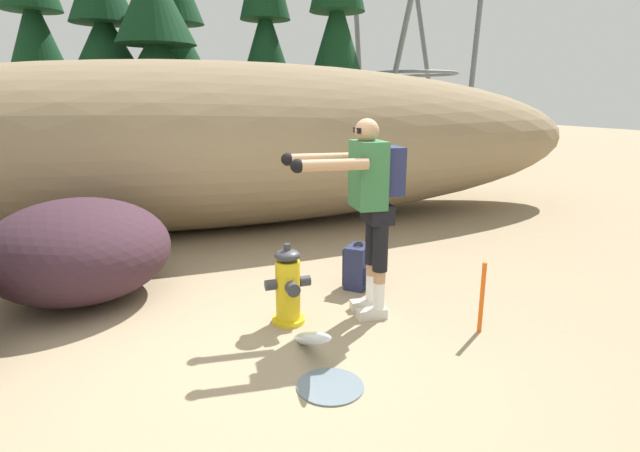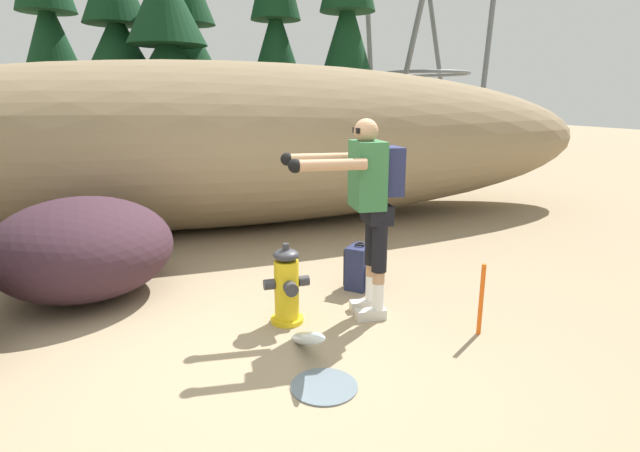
# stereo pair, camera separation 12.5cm
# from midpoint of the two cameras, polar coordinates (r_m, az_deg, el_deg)

# --- Properties ---
(ground_plane) EXTENTS (56.00, 56.00, 0.04)m
(ground_plane) POSITION_cam_midpoint_polar(r_m,az_deg,el_deg) (4.01, -4.95, -13.74)
(ground_plane) COLOR #998466
(dirt_embankment) EXTENTS (12.82, 3.20, 2.40)m
(dirt_embankment) POSITION_cam_midpoint_polar(r_m,az_deg,el_deg) (7.61, -11.84, 9.07)
(dirt_embankment) COLOR #897556
(dirt_embankment) RESTS_ON ground_plane
(fire_hydrant) EXTENTS (0.39, 0.34, 0.70)m
(fire_hydrant) POSITION_cam_midpoint_polar(r_m,az_deg,el_deg) (4.24, -2.99, -7.00)
(fire_hydrant) COLOR gold
(fire_hydrant) RESTS_ON ground_plane
(hydrant_water_jet) EXTENTS (0.45, 1.15, 0.53)m
(hydrant_water_jet) POSITION_cam_midpoint_polar(r_m,az_deg,el_deg) (3.72, -0.26, -13.71)
(hydrant_water_jet) COLOR silver
(hydrant_water_jet) RESTS_ON ground_plane
(utility_worker) EXTENTS (1.00, 0.59, 1.71)m
(utility_worker) POSITION_cam_midpoint_polar(r_m,az_deg,el_deg) (4.19, 6.41, 3.66)
(utility_worker) COLOR beige
(utility_worker) RESTS_ON ground_plane
(spare_backpack) EXTENTS (0.36, 0.36, 0.47)m
(spare_backpack) POSITION_cam_midpoint_polar(r_m,az_deg,el_deg) (5.05, 5.33, -4.75)
(spare_backpack) COLOR #23284C
(spare_backpack) RESTS_ON ground_plane
(boulder_large) EXTENTS (2.23, 2.23, 0.96)m
(boulder_large) POSITION_cam_midpoint_polar(r_m,az_deg,el_deg) (5.25, -24.96, -2.27)
(boulder_large) COLOR #37222B
(boulder_large) RESTS_ON ground_plane
(pine_tree_far_left) EXTENTS (2.26, 2.26, 6.72)m
(pine_tree_far_left) POSITION_cam_midpoint_polar(r_m,az_deg,el_deg) (15.35, -28.45, 19.08)
(pine_tree_far_left) COLOR #47331E
(pine_tree_far_left) RESTS_ON ground_plane
(pine_tree_left) EXTENTS (2.49, 2.49, 5.66)m
(pine_tree_left) POSITION_cam_midpoint_polar(r_m,az_deg,el_deg) (14.33, -21.97, 19.32)
(pine_tree_left) COLOR #47331E
(pine_tree_left) RESTS_ON ground_plane
(pine_tree_center) EXTENTS (2.87, 2.87, 4.99)m
(pine_tree_center) POSITION_cam_midpoint_polar(r_m,az_deg,el_deg) (12.89, -16.73, 17.82)
(pine_tree_center) COLOR #47331E
(pine_tree_center) RESTS_ON ground_plane
(pine_tree_right) EXTENTS (2.38, 2.38, 5.82)m
(pine_tree_right) POSITION_cam_midpoint_polar(r_m,az_deg,el_deg) (14.49, -14.79, 20.06)
(pine_tree_right) COLOR #47331E
(pine_tree_right) RESTS_ON ground_plane
(pine_tree_far_right) EXTENTS (1.94, 1.94, 6.27)m
(pine_tree_far_right) POSITION_cam_midpoint_polar(r_m,az_deg,el_deg) (13.40, -4.78, 20.72)
(pine_tree_far_right) COLOR #47331E
(pine_tree_far_right) RESTS_ON ground_plane
(pine_tree_ridge_end) EXTENTS (2.09, 2.09, 6.72)m
(pine_tree_ridge_end) POSITION_cam_midpoint_polar(r_m,az_deg,el_deg) (13.05, 3.42, 21.31)
(pine_tree_ridge_end) COLOR #47331E
(pine_tree_ridge_end) RESTS_ON ground_plane
(survey_stake) EXTENTS (0.04, 0.04, 0.60)m
(survey_stake) POSITION_cam_midpoint_polar(r_m,az_deg,el_deg) (4.26, 18.85, -8.00)
(survey_stake) COLOR #E55914
(survey_stake) RESTS_ON ground_plane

